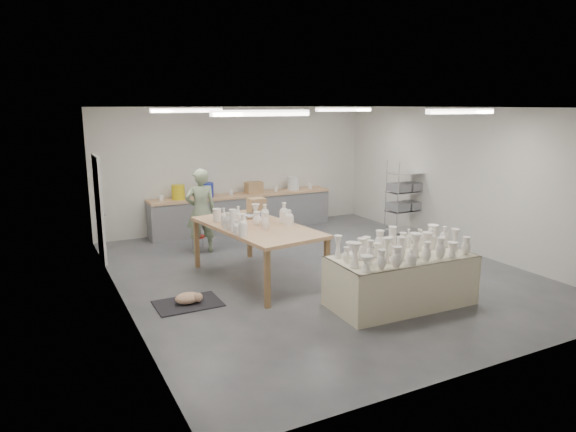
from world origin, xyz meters
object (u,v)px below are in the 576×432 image
drying_table (401,277)px  work_table (255,225)px  potter (201,211)px  red_stool (198,237)px

drying_table → work_table: bearing=126.0°
potter → red_stool: potter is taller
potter → red_stool: size_ratio=4.41×
work_table → potter: bearing=92.1°
potter → drying_table: bearing=119.0°
drying_table → red_stool: bearing=114.3°
work_table → red_stool: bearing=91.0°
work_table → drying_table: bearing=-64.0°
drying_table → red_stool: 4.85m
work_table → potter: size_ratio=1.56×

